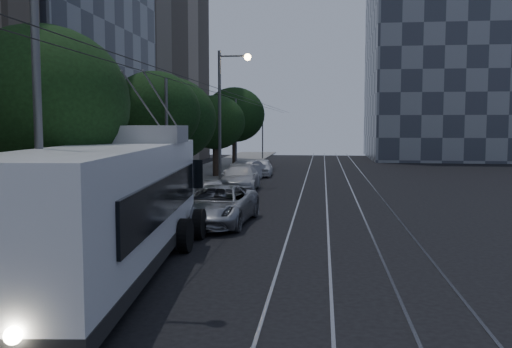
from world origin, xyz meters
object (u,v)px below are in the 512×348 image
Objects in this scene: streetlamp_far at (226,104)px; car_white_c at (245,170)px; car_white_b at (240,178)px; streetlamp_near at (52,20)px; pickup_silver at (217,205)px; car_white_d at (261,167)px; trolleybus at (113,206)px; car_white_a at (212,191)px.

car_white_c is at bearing 79.99° from streetlamp_far.
car_white_c is (-0.65, 6.92, -0.08)m from car_white_b.
streetlamp_far is (-0.03, 23.94, -1.09)m from streetlamp_near.
pickup_silver is 11.28m from streetlamp_near.
streetlamp_far is (-0.71, -4.01, 4.66)m from car_white_c.
car_white_b is at bearing -93.46° from car_white_d.
pickup_silver is 18.47m from car_white_c.
car_white_d is at bearing 95.27° from pickup_silver.
trolleybus is at bearing -93.16° from car_white_b.
car_white_c reaches higher than car_white_d.
trolleybus is at bearing -71.64° from car_white_c.
car_white_c is 1.04× the size of car_white_d.
car_white_c is 6.19m from streetlamp_far.
pickup_silver is (1.40, 7.73, -1.06)m from trolleybus.
car_white_b is at bearing -66.25° from car_white_c.
car_white_b is (0.65, 5.50, 0.14)m from car_white_a.
streetlamp_far is (-1.58, -7.09, 4.66)m from car_white_d.
trolleybus reaches higher than car_white_d.
streetlamp_near reaches higher than car_white_c.
pickup_silver is 0.52× the size of streetlamp_near.
car_white_b is 10.00m from car_white_d.
car_white_b is (-0.74, 11.50, -0.01)m from pickup_silver.
streetlamp_far reaches higher than car_white_b.
trolleybus is 29.27m from car_white_d.
car_white_d is at bearing 77.44° from streetlamp_far.
car_white_a is (0.00, 13.73, -1.21)m from trolleybus.
car_white_c is (0.00, 12.42, 0.06)m from car_white_a.
streetlamp_far reaches higher than pickup_silver.
car_white_c reaches higher than car_white_a.
car_white_b is 21.82m from streetlamp_near.
trolleybus reaches higher than car_white_b.
streetlamp_near is (-1.55, -31.03, 5.76)m from car_white_d.
car_white_a is 0.34× the size of streetlamp_near.
car_white_d is (0.88, 29.23, -1.15)m from trolleybus.
trolleybus is 1.53× the size of streetlamp_far.
pickup_silver is at bearing 77.71° from streetlamp_near.
streetlamp_far is at bearing 102.18° from pickup_silver.
streetlamp_far is (-2.10, 14.41, 4.57)m from pickup_silver.
car_white_c is at bearing 94.16° from car_white_b.
car_white_a is 16.60m from streetlamp_near.
streetlamp_far is at bearing 75.21° from car_white_a.
car_white_d is 0.46× the size of streetlamp_far.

